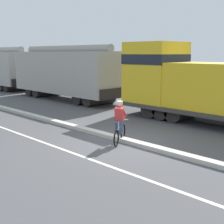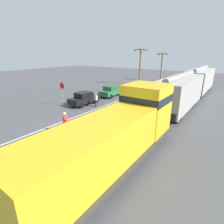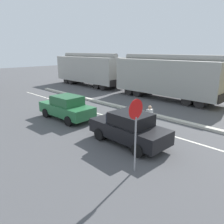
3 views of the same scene
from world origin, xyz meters
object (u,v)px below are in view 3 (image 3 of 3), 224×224
hopper_car_lead (167,77)px  parked_car_black (129,128)px  hopper_car_middle (89,70)px  pedestrian_by_cars (149,119)px  stop_sign (136,122)px  parked_car_green (67,107)px

hopper_car_lead → parked_car_black: (-10.38, -4.27, -1.26)m
hopper_car_middle → pedestrian_by_cars: size_ratio=6.54×
hopper_car_lead → pedestrian_by_cars: hopper_car_lead is taller
hopper_car_middle → pedestrian_by_cars: hopper_car_middle is taller
parked_car_black → pedestrian_by_cars: (1.85, 0.09, 0.03)m
stop_sign → pedestrian_by_cars: 4.33m
hopper_car_middle → parked_car_green: bearing=-135.2°
hopper_car_middle → parked_car_black: bearing=-123.2°
parked_car_green → pedestrian_by_cars: size_ratio=2.64×
parked_car_green → hopper_car_lead: bearing=-7.7°
hopper_car_lead → stop_sign: size_ratio=3.68×
parked_car_black → pedestrian_by_cars: size_ratio=2.62×
hopper_car_lead → pedestrian_by_cars: 9.58m
parked_car_black → parked_car_green: same height
hopper_car_middle → pedestrian_by_cars: 17.98m
parked_car_green → stop_sign: (-1.91, -7.52, 1.21)m
parked_car_black → stop_sign: (-1.82, -1.87, 1.21)m
hopper_car_lead → hopper_car_middle: size_ratio=1.00×
hopper_car_middle → stop_sign: hopper_car_middle is taller
parked_car_black → parked_car_green: 5.65m
parked_car_black → stop_sign: 2.88m
parked_car_green → pedestrian_by_cars: 5.83m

